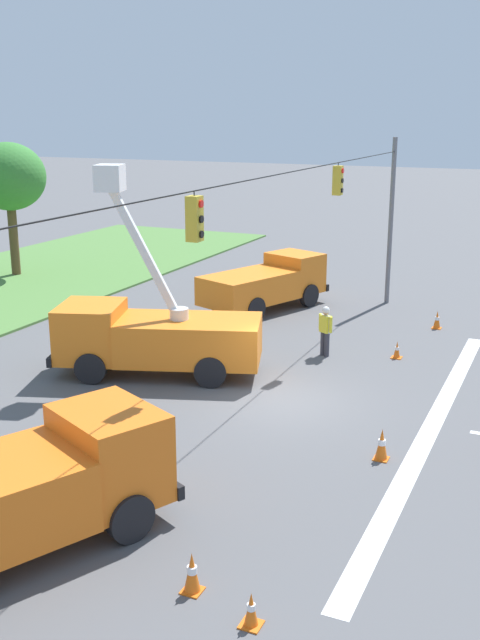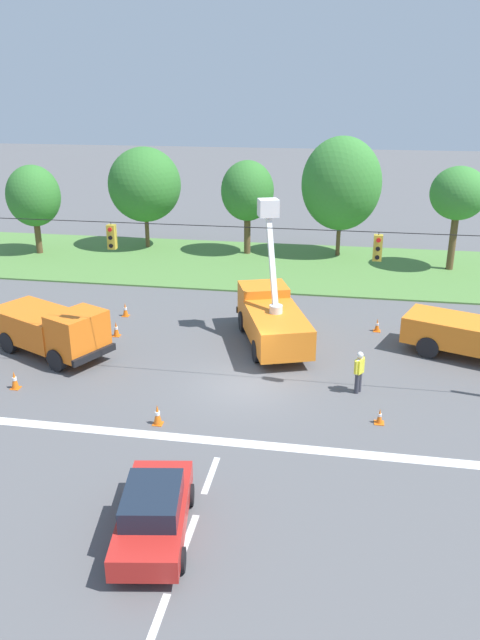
% 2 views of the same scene
% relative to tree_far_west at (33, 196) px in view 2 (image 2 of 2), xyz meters
% --- Properties ---
extents(ground_plane, '(200.00, 200.00, 0.00)m').
position_rel_tree_far_west_xyz_m(ground_plane, '(18.08, -18.23, -4.20)').
color(ground_plane, '#565659').
extents(grass_verge, '(56.00, 12.00, 0.10)m').
position_rel_tree_far_west_xyz_m(grass_verge, '(18.08, -0.23, -4.15)').
color(grass_verge, '#517F3D').
rests_on(grass_verge, ground).
extents(lane_markings, '(17.60, 15.25, 0.01)m').
position_rel_tree_far_west_xyz_m(lane_markings, '(18.08, -24.11, -4.19)').
color(lane_markings, silver).
rests_on(lane_markings, ground).
extents(signal_gantry, '(26.20, 0.33, 7.20)m').
position_rel_tree_far_west_xyz_m(signal_gantry, '(18.04, -18.23, 0.05)').
color(signal_gantry, slate).
rests_on(signal_gantry, ground).
extents(tree_far_west, '(3.77, 3.68, 6.36)m').
position_rel_tree_far_west_xyz_m(tree_far_west, '(0.00, 0.00, 0.00)').
color(tree_far_west, brown).
rests_on(tree_far_west, ground).
extents(tree_west, '(5.27, 5.31, 7.42)m').
position_rel_tree_far_west_xyz_m(tree_west, '(7.20, 3.05, 0.53)').
color(tree_west, brown).
rests_on(tree_west, ground).
extents(tree_centre, '(3.71, 3.88, 6.69)m').
position_rel_tree_far_west_xyz_m(tree_centre, '(14.87, 2.48, 0.36)').
color(tree_centre, brown).
rests_on(tree_centre, ground).
extents(tree_east, '(5.50, 4.74, 8.36)m').
position_rel_tree_far_west_xyz_m(tree_east, '(21.34, 3.01, 0.95)').
color(tree_east, brown).
rests_on(tree_east, ground).
extents(tree_far_east, '(3.56, 3.77, 6.80)m').
position_rel_tree_far_west_xyz_m(tree_far_east, '(28.76, 0.67, 0.85)').
color(tree_far_east, brown).
rests_on(tree_far_east, ground).
extents(utility_truck_bucket_lift, '(4.43, 7.02, 6.67)m').
position_rel_tree_far_west_xyz_m(utility_truck_bucket_lift, '(18.64, -13.60, -2.83)').
color(utility_truck_bucket_lift, orange).
rests_on(utility_truck_bucket_lift, ground).
extents(utility_truck_support_near, '(6.40, 4.29, 2.20)m').
position_rel_tree_far_west_xyz_m(utility_truck_support_near, '(27.90, -13.75, -3.05)').
color(utility_truck_support_near, orange).
rests_on(utility_truck_support_near, ground).
extents(utility_truck_support_far, '(6.40, 4.73, 2.36)m').
position_rel_tree_far_west_xyz_m(utility_truck_support_far, '(8.93, -16.55, -2.96)').
color(utility_truck_support_far, orange).
rests_on(utility_truck_support_far, ground).
extents(sedan_red, '(2.43, 4.53, 1.56)m').
position_rel_tree_far_west_xyz_m(sedan_red, '(17.16, -27.65, -3.41)').
color(sedan_red, red).
rests_on(sedan_red, ground).
extents(road_worker, '(0.41, 0.57, 1.77)m').
position_rel_tree_far_west_xyz_m(road_worker, '(22.69, -18.07, -3.20)').
color(road_worker, '#383842').
rests_on(road_worker, ground).
extents(traffic_cone_foreground_right, '(0.36, 0.36, 0.77)m').
position_rel_tree_far_west_xyz_m(traffic_cone_foreground_right, '(8.95, -20.11, -3.81)').
color(traffic_cone_foreground_right, orange).
rests_on(traffic_cone_foreground_right, ground).
extents(traffic_cone_mid_left, '(0.36, 0.36, 0.74)m').
position_rel_tree_far_west_xyz_m(traffic_cone_mid_left, '(11.02, -14.04, -3.83)').
color(traffic_cone_mid_left, orange).
rests_on(traffic_cone_mid_left, ground).
extents(traffic_cone_mid_right, '(0.36, 0.36, 0.66)m').
position_rel_tree_far_west_xyz_m(traffic_cone_mid_right, '(23.67, -11.22, -3.87)').
color(traffic_cone_mid_right, orange).
rests_on(traffic_cone_mid_right, ground).
extents(traffic_cone_near_bucket, '(0.36, 0.36, 0.60)m').
position_rel_tree_far_west_xyz_m(traffic_cone_near_bucket, '(23.46, -20.43, -3.91)').
color(traffic_cone_near_bucket, orange).
rests_on(traffic_cone_near_bucket, ground).
extents(traffic_cone_far_left, '(0.36, 0.36, 0.74)m').
position_rel_tree_far_west_xyz_m(traffic_cone_far_left, '(10.51, -11.27, -3.83)').
color(traffic_cone_far_left, orange).
rests_on(traffic_cone_far_left, ground).
extents(traffic_cone_far_right, '(0.36, 0.36, 0.80)m').
position_rel_tree_far_west_xyz_m(traffic_cone_far_right, '(15.50, -21.87, -3.80)').
color(traffic_cone_far_right, orange).
rests_on(traffic_cone_far_right, ground).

